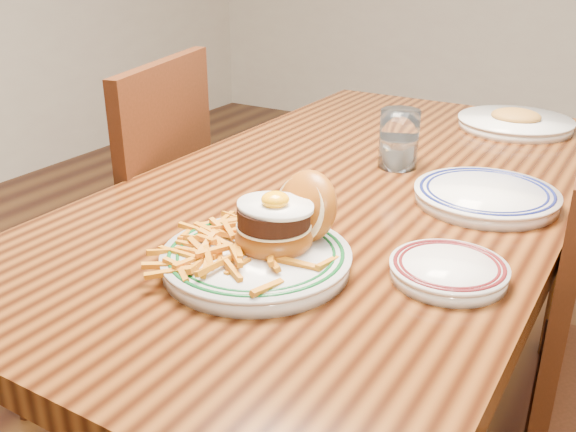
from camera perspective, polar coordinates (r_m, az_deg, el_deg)
The scene contains 7 objects.
table at distance 1.39m, azimuth 5.91°, elevation -0.48°, with size 0.85×1.60×0.75m.
chair_left at distance 1.73m, azimuth -13.86°, elevation -1.33°, with size 0.55×0.55×0.96m.
main_plate at distance 0.99m, azimuth -2.06°, elevation -2.40°, with size 0.29×0.31×0.14m.
side_plate at distance 0.99m, azimuth 14.09°, elevation -4.61°, with size 0.18×0.18×0.03m.
rear_plate at distance 1.29m, azimuth 17.20°, elevation 1.81°, with size 0.27×0.27×0.03m.
water_glass at distance 1.45m, azimuth 9.81°, elevation 6.46°, with size 0.09×0.09×0.13m.
far_plate at distance 1.84m, azimuth 19.54°, elevation 7.88°, with size 0.30×0.30×0.05m.
Camera 1 is at (0.53, -1.15, 1.22)m, focal length 40.00 mm.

